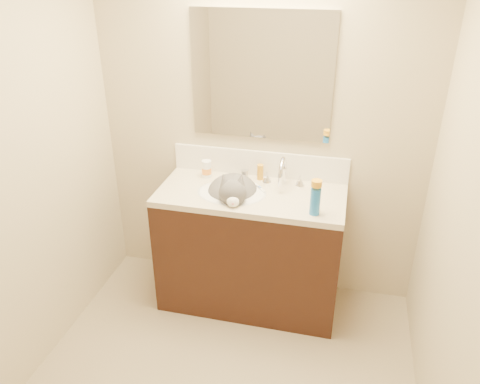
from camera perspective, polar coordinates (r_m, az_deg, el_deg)
The scene contains 16 objects.
room_shell at distance 1.87m, azimuth -4.89°, elevation 3.85°, with size 2.24×2.54×2.52m.
vanity_cabinet at distance 3.22m, azimuth 1.26°, elevation -7.19°, with size 1.20×0.55×0.82m, color black.
counter_slab at distance 3.00m, azimuth 1.34°, elevation -0.38°, with size 1.20×0.55×0.04m, color beige.
basin at distance 3.02m, azimuth -1.02°, elevation -1.23°, with size 0.45×0.36×0.14m, color white.
faucet at distance 3.05m, azimuth 5.22°, elevation 2.18°, with size 0.28×0.20×0.21m.
cat at distance 3.01m, azimuth -0.87°, elevation -0.21°, with size 0.44×0.49×0.35m.
backsplash at distance 3.19m, azimuth 2.38°, elevation 3.49°, with size 1.20×0.02×0.18m, color white.
mirror at distance 3.00m, azimuth 2.60°, elevation 13.88°, with size 0.90×0.02×0.80m, color white.
pill_bottle at distance 3.18m, azimuth -4.09°, elevation 2.83°, with size 0.07×0.07×0.12m, color white.
pill_label at distance 3.19m, azimuth -4.09°, elevation 2.62°, with size 0.07×0.07×0.04m, color orange.
silver_jar at distance 3.17m, azimuth 0.57°, elevation 2.20°, with size 0.05×0.05×0.06m, color #B7B7BC.
amber_bottle at distance 3.15m, azimuth 2.48°, elevation 2.45°, with size 0.04×0.04×0.11m, color orange.
toothbrush at distance 3.04m, azimuth 2.41°, elevation 0.52°, with size 0.01×0.14×0.01m, color white.
toothbrush_head at distance 3.04m, azimuth 2.41°, elevation 0.56°, with size 0.01×0.03×0.01m, color #5D78C5.
spray_can at distance 2.74m, azimuth 9.15°, elevation -1.15°, with size 0.06×0.06×0.16m, color blue.
spray_cap at distance 2.69m, azimuth 9.33°, elevation 1.05°, with size 0.06×0.06×0.04m, color orange.
Camera 1 is at (0.56, -1.63, 2.22)m, focal length 35.00 mm.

